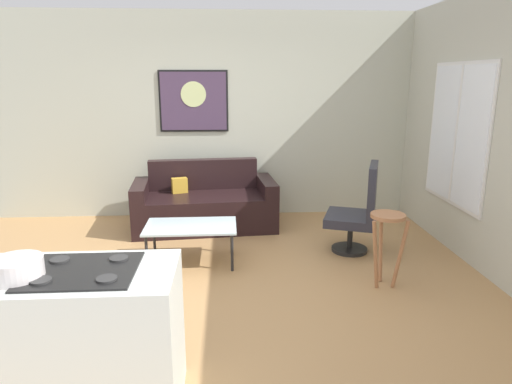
# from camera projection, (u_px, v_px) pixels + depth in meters

# --- Properties ---
(ground) EXTENTS (6.40, 6.40, 0.04)m
(ground) POSITION_uv_depth(u_px,v_px,m) (224.00, 289.00, 4.31)
(ground) COLOR tan
(back_wall) EXTENTS (6.40, 0.05, 2.80)m
(back_wall) POSITION_uv_depth(u_px,v_px,m) (223.00, 117.00, 6.31)
(back_wall) COLOR beige
(back_wall) RESTS_ON ground
(right_wall) EXTENTS (0.05, 6.40, 2.80)m
(right_wall) POSITION_uv_depth(u_px,v_px,m) (492.00, 134.00, 4.41)
(right_wall) COLOR beige
(right_wall) RESTS_ON ground
(couch) EXTENTS (1.89, 1.01, 0.86)m
(couch) POSITION_uv_depth(u_px,v_px,m) (205.00, 205.00, 5.98)
(couch) COLOR black
(couch) RESTS_ON ground
(coffee_table) EXTENTS (0.96, 0.58, 0.42)m
(coffee_table) POSITION_uv_depth(u_px,v_px,m) (191.00, 228.00, 4.79)
(coffee_table) COLOR silver
(coffee_table) RESTS_ON ground
(armchair) EXTENTS (0.72, 0.73, 1.02)m
(armchair) POSITION_uv_depth(u_px,v_px,m) (359.00, 211.00, 5.06)
(armchair) COLOR black
(armchair) RESTS_ON ground
(bar_stool) EXTENTS (0.37, 0.36, 0.71)m
(bar_stool) POSITION_uv_depth(u_px,v_px,m) (387.00, 231.00, 4.22)
(bar_stool) COLOR #A96E46
(bar_stool) RESTS_ON ground
(kitchen_counter) EXTENTS (1.61, 0.63, 0.91)m
(kitchen_counter) POSITION_uv_depth(u_px,v_px,m) (38.00, 343.00, 2.62)
(kitchen_counter) COLOR silver
(kitchen_counter) RESTS_ON ground
(mixing_bowl) EXTENTS (0.27, 0.27, 0.12)m
(mixing_bowl) POSITION_uv_depth(u_px,v_px,m) (17.00, 269.00, 2.42)
(mixing_bowl) COLOR silver
(mixing_bowl) RESTS_ON kitchen_counter
(wall_painting) EXTENTS (0.94, 0.03, 0.83)m
(wall_painting) POSITION_uv_depth(u_px,v_px,m) (194.00, 101.00, 6.19)
(wall_painting) COLOR black
(window) EXTENTS (0.03, 1.30, 1.57)m
(window) POSITION_uv_depth(u_px,v_px,m) (457.00, 135.00, 5.01)
(window) COLOR silver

